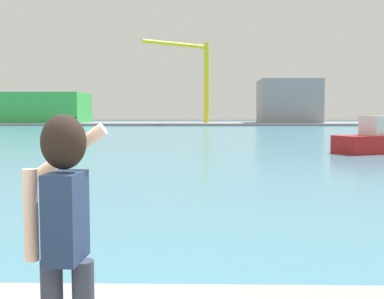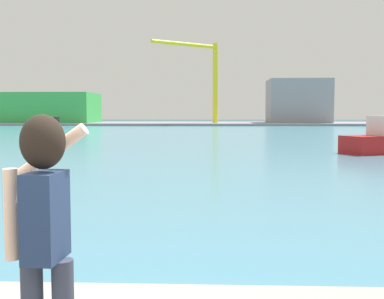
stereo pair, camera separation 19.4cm
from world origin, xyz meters
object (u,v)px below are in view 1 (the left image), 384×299
object	(u,v)px
warehouse_right	(289,101)
port_crane	(197,71)
warehouse_left	(39,108)
person_photographer	(65,222)

from	to	relation	value
warehouse_right	port_crane	size ratio (longest dim) A/B	0.76
warehouse_right	port_crane	world-z (taller)	port_crane
warehouse_left	port_crane	bearing A→B (deg)	-5.82
warehouse_right	port_crane	bearing A→B (deg)	-170.16
person_photographer	port_crane	size ratio (longest dim) A/B	0.12
person_photographer	warehouse_right	world-z (taller)	warehouse_right
port_crane	warehouse_right	bearing A→B (deg)	9.84
person_photographer	warehouse_left	bearing A→B (deg)	22.47
warehouse_left	port_crane	world-z (taller)	port_crane
person_photographer	port_crane	world-z (taller)	port_crane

